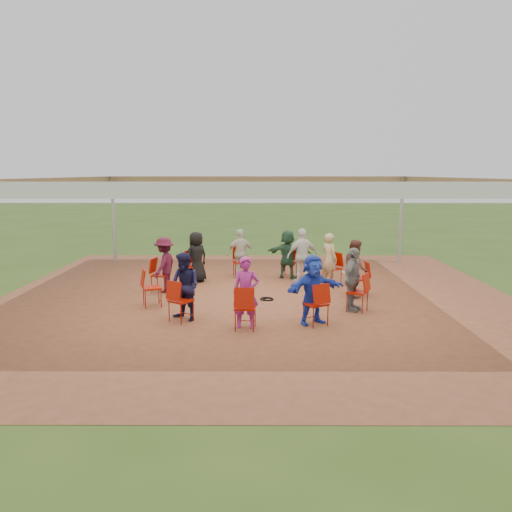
{
  "coord_description": "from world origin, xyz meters",
  "views": [
    {
      "loc": [
        0.01,
        -12.3,
        3.13
      ],
      "look_at": [
        -0.03,
        0.3,
        1.02
      ],
      "focal_mm": 35.0,
      "sensor_mm": 36.0,
      "label": 1
    }
  ],
  "objects_px": {
    "chair_10": "(357,292)",
    "person_seated_7": "(246,293)",
    "chair_2": "(289,263)",
    "standing_person": "(302,256)",
    "person_seated_3": "(241,253)",
    "person_seated_1": "(329,259)",
    "chair_1": "(332,269)",
    "chair_3": "(240,262)",
    "person_seated_8": "(313,289)",
    "person_seated_0": "(355,268)",
    "cable_coil": "(267,299)",
    "chair_8": "(245,308)",
    "chair_9": "(316,304)",
    "chair_0": "(360,279)",
    "laptop": "(349,270)",
    "chair_4": "(194,266)",
    "chair_5": "(161,275)",
    "chair_6": "(152,288)",
    "person_seated_5": "(164,265)",
    "person_seated_6": "(185,287)",
    "chair_7": "(181,301)",
    "person_seated_9": "(353,279)",
    "person_seated_2": "(288,254)",
    "person_seated_4": "(197,257)"
  },
  "relations": [
    {
      "from": "chair_0",
      "to": "chair_4",
      "type": "distance_m",
      "value": 4.77
    },
    {
      "from": "chair_2",
      "to": "laptop",
      "type": "relative_size",
      "value": 2.92
    },
    {
      "from": "chair_0",
      "to": "chair_1",
      "type": "height_order",
      "value": "same"
    },
    {
      "from": "chair_1",
      "to": "cable_coil",
      "type": "xyz_separation_m",
      "value": [
        -1.87,
        -1.79,
        -0.43
      ]
    },
    {
      "from": "chair_9",
      "to": "chair_3",
      "type": "bearing_deg",
      "value": 81.82
    },
    {
      "from": "chair_2",
      "to": "person_seated_9",
      "type": "xyz_separation_m",
      "value": [
        1.22,
        -3.68,
        0.29
      ]
    },
    {
      "from": "person_seated_5",
      "to": "person_seated_2",
      "type": "bearing_deg",
      "value": 130.91
    },
    {
      "from": "cable_coil",
      "to": "chair_4",
      "type": "bearing_deg",
      "value": 134.21
    },
    {
      "from": "chair_10",
      "to": "person_seated_7",
      "type": "height_order",
      "value": "person_seated_7"
    },
    {
      "from": "chair_8",
      "to": "chair_6",
      "type": "bearing_deg",
      "value": 147.27
    },
    {
      "from": "chair_0",
      "to": "standing_person",
      "type": "height_order",
      "value": "standing_person"
    },
    {
      "from": "chair_8",
      "to": "person_seated_4",
      "type": "relative_size",
      "value": 0.62
    },
    {
      "from": "chair_8",
      "to": "person_seated_3",
      "type": "xyz_separation_m",
      "value": [
        -0.26,
        5.06,
        0.29
      ]
    },
    {
      "from": "chair_1",
      "to": "person_seated_0",
      "type": "xyz_separation_m",
      "value": [
        0.37,
        -1.4,
        0.29
      ]
    },
    {
      "from": "chair_2",
      "to": "standing_person",
      "type": "distance_m",
      "value": 0.9
    },
    {
      "from": "person_seated_7",
      "to": "chair_2",
      "type": "bearing_deg",
      "value": 81.63
    },
    {
      "from": "chair_5",
      "to": "standing_person",
      "type": "height_order",
      "value": "standing_person"
    },
    {
      "from": "chair_10",
      "to": "chair_7",
      "type": "bearing_deg",
      "value": 130.91
    },
    {
      "from": "chair_7",
      "to": "person_seated_3",
      "type": "height_order",
      "value": "person_seated_3"
    },
    {
      "from": "standing_person",
      "to": "cable_coil",
      "type": "height_order",
      "value": "standing_person"
    },
    {
      "from": "chair_1",
      "to": "person_seated_3",
      "type": "relative_size",
      "value": 0.62
    },
    {
      "from": "person_seated_4",
      "to": "person_seated_5",
      "type": "xyz_separation_m",
      "value": [
        -0.7,
        -1.23,
        0.0
      ]
    },
    {
      "from": "person_seated_0",
      "to": "person_seated_3",
      "type": "xyz_separation_m",
      "value": [
        -2.99,
        2.32,
        0.0
      ]
    },
    {
      "from": "chair_3",
      "to": "chair_6",
      "type": "xyz_separation_m",
      "value": [
        -1.96,
        -3.44,
        0.0
      ]
    },
    {
      "from": "person_seated_3",
      "to": "person_seated_8",
      "type": "xyz_separation_m",
      "value": [
        1.65,
        -4.67,
        0.0
      ]
    },
    {
      "from": "chair_3",
      "to": "person_seated_6",
      "type": "relative_size",
      "value": 0.62
    },
    {
      "from": "chair_5",
      "to": "chair_0",
      "type": "bearing_deg",
      "value": 98.18
    },
    {
      "from": "person_seated_0",
      "to": "standing_person",
      "type": "relative_size",
      "value": 0.93
    },
    {
      "from": "chair_0",
      "to": "laptop",
      "type": "xyz_separation_m",
      "value": [
        -0.29,
        -0.02,
        0.23
      ]
    },
    {
      "from": "chair_3",
      "to": "cable_coil",
      "type": "distance_m",
      "value": 2.96
    },
    {
      "from": "chair_4",
      "to": "chair_5",
      "type": "bearing_deg",
      "value": 16.36
    },
    {
      "from": "chair_7",
      "to": "person_seated_6",
      "type": "relative_size",
      "value": 0.62
    },
    {
      "from": "chair_4",
      "to": "chair_9",
      "type": "distance_m",
      "value": 5.19
    },
    {
      "from": "chair_5",
      "to": "person_seated_3",
      "type": "height_order",
      "value": "person_seated_3"
    },
    {
      "from": "standing_person",
      "to": "chair_10",
      "type": "bearing_deg",
      "value": 92.59
    },
    {
      "from": "chair_4",
      "to": "chair_1",
      "type": "bearing_deg",
      "value": 130.91
    },
    {
      "from": "chair_6",
      "to": "person_seated_1",
      "type": "xyz_separation_m",
      "value": [
        4.5,
        2.34,
        0.29
      ]
    },
    {
      "from": "laptop",
      "to": "person_seated_9",
      "type": "bearing_deg",
      "value": 170.32
    },
    {
      "from": "chair_2",
      "to": "chair_3",
      "type": "height_order",
      "value": "same"
    },
    {
      "from": "chair_7",
      "to": "laptop",
      "type": "height_order",
      "value": "chair_7"
    },
    {
      "from": "chair_10",
      "to": "person_seated_5",
      "type": "bearing_deg",
      "value": 97.99
    },
    {
      "from": "laptop",
      "to": "chair_6",
      "type": "bearing_deg",
      "value": 98.66
    },
    {
      "from": "person_seated_3",
      "to": "person_seated_1",
      "type": "bearing_deg",
      "value": 147.27
    },
    {
      "from": "person_seated_6",
      "to": "laptop",
      "type": "distance_m",
      "value": 4.4
    },
    {
      "from": "person_seated_3",
      "to": "person_seated_4",
      "type": "relative_size",
      "value": 1.0
    },
    {
      "from": "chair_2",
      "to": "person_seated_9",
      "type": "height_order",
      "value": "person_seated_9"
    },
    {
      "from": "person_seated_1",
      "to": "person_seated_8",
      "type": "relative_size",
      "value": 1.0
    },
    {
      "from": "chair_3",
      "to": "person_seated_7",
      "type": "xyz_separation_m",
      "value": [
        0.29,
        -5.06,
        0.29
      ]
    },
    {
      "from": "chair_1",
      "to": "person_seated_1",
      "type": "height_order",
      "value": "person_seated_1"
    },
    {
      "from": "chair_6",
      "to": "person_seated_8",
      "type": "height_order",
      "value": "person_seated_8"
    }
  ]
}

